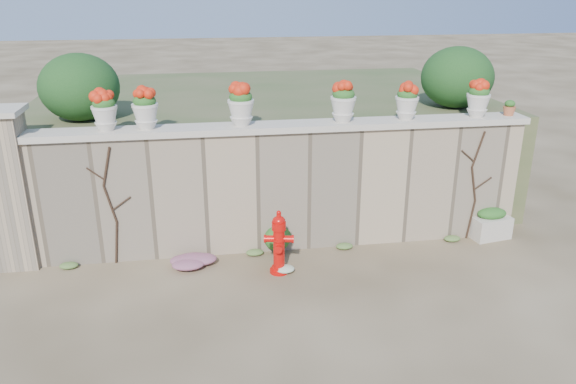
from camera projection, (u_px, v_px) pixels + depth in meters
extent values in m
plane|color=#4C3D26|center=(301.00, 301.00, 7.82)|extent=(80.00, 80.00, 0.00)
cube|color=#9F886A|center=(282.00, 190.00, 9.14)|extent=(8.00, 0.40, 2.00)
cube|color=beige|center=(282.00, 127.00, 8.77)|extent=(8.10, 0.52, 0.10)
cube|color=#9F886A|center=(11.00, 192.00, 8.46)|extent=(0.60, 0.60, 2.40)
cube|color=#384C23|center=(261.00, 139.00, 12.10)|extent=(9.00, 6.00, 2.00)
ellipsoid|color=#143814|center=(79.00, 87.00, 9.24)|extent=(1.30, 1.30, 1.10)
ellipsoid|color=#143814|center=(457.00, 77.00, 10.20)|extent=(1.30, 1.30, 1.10)
cylinder|color=black|center=(117.00, 243.00, 8.77)|extent=(0.12, 0.04, 0.70)
cylinder|color=black|center=(110.00, 204.00, 8.54)|extent=(0.17, 0.04, 0.61)
cylinder|color=black|center=(106.00, 167.00, 8.33)|extent=(0.18, 0.04, 0.61)
cylinder|color=black|center=(121.00, 204.00, 8.57)|extent=(0.30, 0.02, 0.22)
cylinder|color=black|center=(95.00, 174.00, 8.34)|extent=(0.25, 0.02, 0.21)
cylinder|color=black|center=(471.00, 219.00, 9.63)|extent=(0.12, 0.04, 0.70)
cylinder|color=black|center=(474.00, 184.00, 9.40)|extent=(0.17, 0.04, 0.61)
cylinder|color=black|center=(478.00, 149.00, 9.19)|extent=(0.18, 0.04, 0.61)
cylinder|color=black|center=(483.00, 183.00, 9.42)|extent=(0.30, 0.02, 0.22)
cylinder|color=black|center=(468.00, 156.00, 9.20)|extent=(0.25, 0.02, 0.21)
cylinder|color=red|center=(279.00, 270.00, 8.60)|extent=(0.29, 0.29, 0.05)
cylinder|color=red|center=(279.00, 248.00, 8.46)|extent=(0.17, 0.17, 0.63)
cylinder|color=red|center=(279.00, 239.00, 8.41)|extent=(0.21, 0.21, 0.04)
cylinder|color=red|center=(279.00, 226.00, 8.34)|extent=(0.21, 0.21, 0.12)
ellipsoid|color=red|center=(279.00, 219.00, 8.30)|extent=(0.19, 0.19, 0.14)
cylinder|color=red|center=(279.00, 214.00, 8.27)|extent=(0.07, 0.07, 0.10)
cylinder|color=red|center=(269.00, 239.00, 8.42)|extent=(0.16, 0.13, 0.10)
cylinder|color=red|center=(288.00, 239.00, 8.41)|extent=(0.16, 0.13, 0.10)
cylinder|color=red|center=(279.00, 248.00, 8.34)|extent=(0.11, 0.12, 0.09)
cube|color=beige|center=(490.00, 227.00, 9.71)|extent=(0.72, 0.50, 0.38)
ellipsoid|color=#1E5119|center=(492.00, 213.00, 9.62)|extent=(0.55, 0.39, 0.20)
ellipsoid|color=#1E5119|center=(280.00, 236.00, 9.15)|extent=(0.59, 0.53, 0.56)
ellipsoid|color=#BE2690|center=(192.00, 261.00, 8.69)|extent=(0.86, 0.57, 0.23)
ellipsoid|color=white|center=(281.00, 269.00, 8.55)|extent=(0.44, 0.35, 0.16)
ellipsoid|color=#1E5119|center=(104.00, 103.00, 8.22)|extent=(0.33, 0.33, 0.20)
ellipsoid|color=red|center=(103.00, 98.00, 8.19)|extent=(0.29, 0.29, 0.20)
ellipsoid|color=#1E5119|center=(144.00, 101.00, 8.30)|extent=(0.34, 0.34, 0.20)
ellipsoid|color=red|center=(144.00, 95.00, 8.27)|extent=(0.30, 0.30, 0.21)
ellipsoid|color=#1E5119|center=(241.00, 97.00, 8.50)|extent=(0.35, 0.35, 0.21)
ellipsoid|color=red|center=(240.00, 91.00, 8.47)|extent=(0.31, 0.31, 0.22)
ellipsoid|color=#1E5119|center=(344.00, 94.00, 8.74)|extent=(0.35, 0.35, 0.21)
ellipsoid|color=red|center=(344.00, 88.00, 8.71)|extent=(0.31, 0.31, 0.22)
ellipsoid|color=#1E5119|center=(407.00, 94.00, 8.90)|extent=(0.32, 0.32, 0.19)
ellipsoid|color=red|center=(408.00, 89.00, 8.87)|extent=(0.28, 0.28, 0.20)
ellipsoid|color=#1E5119|center=(479.00, 91.00, 9.08)|extent=(0.33, 0.33, 0.20)
ellipsoid|color=red|center=(480.00, 86.00, 9.05)|extent=(0.29, 0.29, 0.21)
ellipsoid|color=#1E5119|center=(510.00, 104.00, 9.24)|extent=(0.17, 0.17, 0.12)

